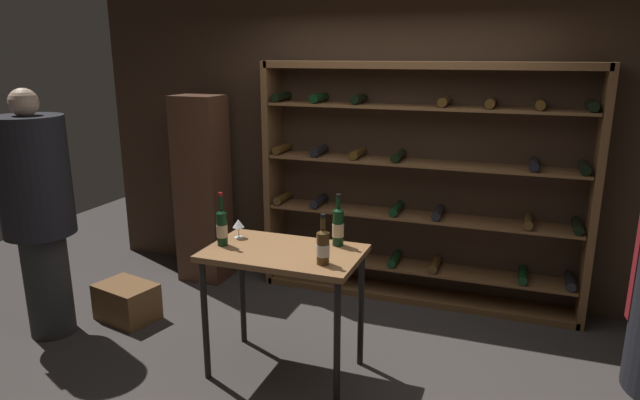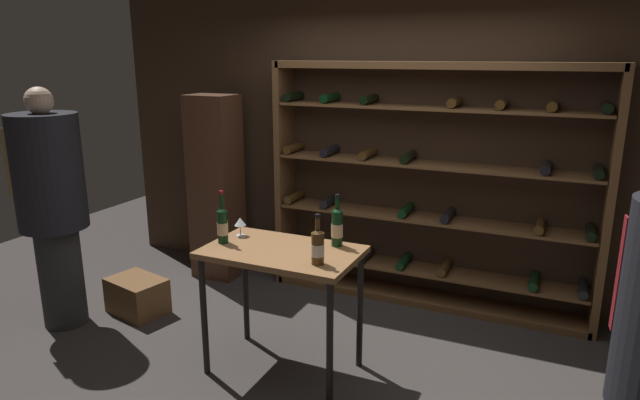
{
  "view_description": "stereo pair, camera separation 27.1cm",
  "coord_description": "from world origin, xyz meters",
  "px_view_note": "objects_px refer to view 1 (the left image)",
  "views": [
    {
      "loc": [
        1.1,
        -3.25,
        2.16
      ],
      "look_at": [
        -0.16,
        0.17,
        1.19
      ],
      "focal_mm": 31.05,
      "sensor_mm": 36.0,
      "label": 1
    },
    {
      "loc": [
        1.35,
        -3.15,
        2.16
      ],
      "look_at": [
        -0.16,
        0.17,
        1.19
      ],
      "focal_mm": 31.05,
      "sensor_mm": 36.0,
      "label": 2
    }
  ],
  "objects_px": {
    "wine_glass_stemmed_center": "(238,224)",
    "wine_bottle_amber_reserve": "(222,227)",
    "wine_crate": "(127,302)",
    "wine_bottle_red_label": "(338,226)",
    "wine_rack": "(418,187)",
    "display_cabinet": "(203,190)",
    "tasting_table": "(284,266)",
    "wine_bottle_green_slim": "(323,246)",
    "person_guest_blue_shirt": "(37,205)"
  },
  "relations": [
    {
      "from": "display_cabinet",
      "to": "tasting_table",
      "type": "bearing_deg",
      "value": -42.17
    },
    {
      "from": "wine_rack",
      "to": "tasting_table",
      "type": "relative_size",
      "value": 2.73
    },
    {
      "from": "wine_crate",
      "to": "wine_bottle_red_label",
      "type": "relative_size",
      "value": 1.34
    },
    {
      "from": "wine_rack",
      "to": "wine_bottle_green_slim",
      "type": "xyz_separation_m",
      "value": [
        -0.28,
        -1.63,
        -0.03
      ]
    },
    {
      "from": "wine_glass_stemmed_center",
      "to": "wine_bottle_amber_reserve",
      "type": "bearing_deg",
      "value": -99.13
    },
    {
      "from": "wine_rack",
      "to": "display_cabinet",
      "type": "height_order",
      "value": "wine_rack"
    },
    {
      "from": "tasting_table",
      "to": "wine_bottle_green_slim",
      "type": "height_order",
      "value": "wine_bottle_green_slim"
    },
    {
      "from": "wine_rack",
      "to": "wine_crate",
      "type": "xyz_separation_m",
      "value": [
        -2.17,
        -1.23,
        -0.89
      ]
    },
    {
      "from": "wine_rack",
      "to": "wine_bottle_amber_reserve",
      "type": "height_order",
      "value": "wine_rack"
    },
    {
      "from": "wine_bottle_green_slim",
      "to": "wine_bottle_red_label",
      "type": "bearing_deg",
      "value": 93.47
    },
    {
      "from": "wine_bottle_amber_reserve",
      "to": "wine_bottle_green_slim",
      "type": "bearing_deg",
      "value": -6.82
    },
    {
      "from": "wine_rack",
      "to": "wine_bottle_red_label",
      "type": "xyz_separation_m",
      "value": [
        -0.3,
        -1.27,
        -0.01
      ]
    },
    {
      "from": "display_cabinet",
      "to": "wine_bottle_amber_reserve",
      "type": "xyz_separation_m",
      "value": [
        0.98,
        -1.33,
        0.13
      ]
    },
    {
      "from": "tasting_table",
      "to": "wine_bottle_red_label",
      "type": "height_order",
      "value": "wine_bottle_red_label"
    },
    {
      "from": "wine_glass_stemmed_center",
      "to": "tasting_table",
      "type": "bearing_deg",
      "value": -17.58
    },
    {
      "from": "wine_bottle_red_label",
      "to": "wine_glass_stemmed_center",
      "type": "xyz_separation_m",
      "value": [
        -0.71,
        -0.09,
        -0.04
      ]
    },
    {
      "from": "person_guest_blue_shirt",
      "to": "wine_crate",
      "type": "relative_size",
      "value": 4.01
    },
    {
      "from": "wine_bottle_red_label",
      "to": "tasting_table",
      "type": "bearing_deg",
      "value": -144.26
    },
    {
      "from": "wine_crate",
      "to": "display_cabinet",
      "type": "distance_m",
      "value": 1.27
    },
    {
      "from": "wine_bottle_red_label",
      "to": "wine_bottle_green_slim",
      "type": "bearing_deg",
      "value": -86.53
    },
    {
      "from": "wine_rack",
      "to": "wine_bottle_red_label",
      "type": "bearing_deg",
      "value": -103.33
    },
    {
      "from": "wine_bottle_green_slim",
      "to": "wine_glass_stemmed_center",
      "type": "distance_m",
      "value": 0.78
    },
    {
      "from": "display_cabinet",
      "to": "wine_bottle_green_slim",
      "type": "xyz_separation_m",
      "value": [
        1.74,
        -1.42,
        0.12
      ]
    },
    {
      "from": "wine_bottle_red_label",
      "to": "wine_glass_stemmed_center",
      "type": "relative_size",
      "value": 2.65
    },
    {
      "from": "person_guest_blue_shirt",
      "to": "wine_bottle_red_label",
      "type": "bearing_deg",
      "value": -21.24
    },
    {
      "from": "wine_rack",
      "to": "display_cabinet",
      "type": "bearing_deg",
      "value": -174.0
    },
    {
      "from": "wine_rack",
      "to": "wine_bottle_amber_reserve",
      "type": "distance_m",
      "value": 1.86
    },
    {
      "from": "wine_bottle_amber_reserve",
      "to": "wine_bottle_green_slim",
      "type": "relative_size",
      "value": 1.15
    },
    {
      "from": "wine_rack",
      "to": "display_cabinet",
      "type": "relative_size",
      "value": 1.57
    },
    {
      "from": "wine_crate",
      "to": "wine_rack",
      "type": "bearing_deg",
      "value": 29.52
    },
    {
      "from": "person_guest_blue_shirt",
      "to": "wine_bottle_green_slim",
      "type": "relative_size",
      "value": 5.98
    },
    {
      "from": "wine_crate",
      "to": "wine_bottle_amber_reserve",
      "type": "bearing_deg",
      "value": -15.55
    },
    {
      "from": "display_cabinet",
      "to": "wine_bottle_green_slim",
      "type": "distance_m",
      "value": 2.25
    },
    {
      "from": "display_cabinet",
      "to": "wine_bottle_green_slim",
      "type": "height_order",
      "value": "display_cabinet"
    },
    {
      "from": "wine_rack",
      "to": "tasting_table",
      "type": "bearing_deg",
      "value": -112.16
    },
    {
      "from": "wine_crate",
      "to": "person_guest_blue_shirt",
      "type": "bearing_deg",
      "value": -136.0
    },
    {
      "from": "tasting_table",
      "to": "wine_bottle_amber_reserve",
      "type": "height_order",
      "value": "wine_bottle_amber_reserve"
    },
    {
      "from": "tasting_table",
      "to": "wine_bottle_red_label",
      "type": "distance_m",
      "value": 0.45
    },
    {
      "from": "wine_crate",
      "to": "display_cabinet",
      "type": "bearing_deg",
      "value": 81.77
    },
    {
      "from": "wine_bottle_red_label",
      "to": "wine_bottle_green_slim",
      "type": "relative_size",
      "value": 1.12
    },
    {
      "from": "wine_bottle_amber_reserve",
      "to": "wine_glass_stemmed_center",
      "type": "distance_m",
      "value": 0.18
    },
    {
      "from": "tasting_table",
      "to": "wine_glass_stemmed_center",
      "type": "xyz_separation_m",
      "value": [
        -0.4,
        0.13,
        0.21
      ]
    },
    {
      "from": "wine_bottle_amber_reserve",
      "to": "wine_glass_stemmed_center",
      "type": "bearing_deg",
      "value": 80.87
    },
    {
      "from": "person_guest_blue_shirt",
      "to": "tasting_table",
      "type": "bearing_deg",
      "value": -26.23
    },
    {
      "from": "tasting_table",
      "to": "wine_bottle_green_slim",
      "type": "relative_size",
      "value": 3.21
    },
    {
      "from": "tasting_table",
      "to": "person_guest_blue_shirt",
      "type": "height_order",
      "value": "person_guest_blue_shirt"
    },
    {
      "from": "wine_rack",
      "to": "wine_crate",
      "type": "relative_size",
      "value": 5.87
    },
    {
      "from": "display_cabinet",
      "to": "wine_bottle_red_label",
      "type": "relative_size",
      "value": 4.99
    },
    {
      "from": "person_guest_blue_shirt",
      "to": "wine_bottle_green_slim",
      "type": "distance_m",
      "value": 2.3
    },
    {
      "from": "display_cabinet",
      "to": "wine_bottle_amber_reserve",
      "type": "distance_m",
      "value": 1.66
    }
  ]
}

